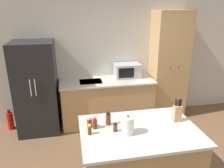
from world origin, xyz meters
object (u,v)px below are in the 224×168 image
at_px(spice_bottle_amber_oil, 90,130).
at_px(spice_bottle_pale_salt, 90,122).
at_px(kettle, 128,125).
at_px(microwave, 127,70).
at_px(knife_block, 177,113).
at_px(refrigerator, 37,88).
at_px(fire_extinguisher, 10,121).
at_px(spice_bottle_tall_dark, 108,119).
at_px(spice_bottle_short_red, 115,128).
at_px(pantry_cabinet, 169,66).
at_px(spice_bottle_green_herb, 95,124).

height_order(spice_bottle_amber_oil, spice_bottle_pale_salt, spice_bottle_pale_salt).
bearing_deg(kettle, microwave, 75.35).
xyz_separation_m(microwave, knife_block, (0.14, -1.97, -0.01)).
bearing_deg(refrigerator, fire_extinguisher, 170.61).
distance_m(spice_bottle_tall_dark, spice_bottle_short_red, 0.18).
relative_size(knife_block, spice_bottle_pale_salt, 2.38).
bearing_deg(refrigerator, spice_bottle_pale_salt, -64.08).
xyz_separation_m(pantry_cabinet, spice_bottle_tall_dark, (-1.64, -1.83, -0.11)).
bearing_deg(pantry_cabinet, spice_bottle_green_herb, -133.84).
relative_size(microwave, spice_bottle_pale_salt, 4.03).
relative_size(spice_bottle_amber_oil, spice_bottle_green_herb, 0.92).
xyz_separation_m(microwave, fire_extinguisher, (-2.42, -0.07, -0.89)).
bearing_deg(refrigerator, microwave, 5.40).
relative_size(refrigerator, spice_bottle_pale_salt, 13.37).
bearing_deg(knife_block, pantry_cabinet, 68.43).
xyz_separation_m(knife_block, spice_bottle_green_herb, (-1.06, 0.02, -0.05)).
xyz_separation_m(spice_bottle_short_red, spice_bottle_green_herb, (-0.23, 0.11, 0.01)).
bearing_deg(kettle, spice_bottle_pale_salt, 150.76).
relative_size(spice_bottle_pale_salt, kettle, 0.55).
relative_size(refrigerator, knife_block, 5.62).
distance_m(microwave, spice_bottle_green_herb, 2.15).
relative_size(microwave, kettle, 2.22).
bearing_deg(spice_bottle_green_herb, kettle, -28.11).
height_order(refrigerator, kettle, refrigerator).
bearing_deg(spice_bottle_green_herb, spice_bottle_pale_salt, 144.51).
bearing_deg(spice_bottle_pale_salt, fire_extinguisher, 128.17).
xyz_separation_m(refrigerator, fire_extinguisher, (-0.60, 0.10, -0.69)).
bearing_deg(kettle, knife_block, 13.51).
bearing_deg(spice_bottle_green_herb, spice_bottle_tall_dark, 17.53).
height_order(kettle, fire_extinguisher, kettle).
relative_size(refrigerator, fire_extinguisher, 4.19).
relative_size(refrigerator, microwave, 3.32).
bearing_deg(kettle, spice_bottle_amber_oil, 170.80).
bearing_deg(microwave, spice_bottle_amber_oil, -115.65).
bearing_deg(pantry_cabinet, fire_extinguisher, -179.80).
bearing_deg(microwave, fire_extinguisher, -178.27).
distance_m(spice_bottle_short_red, kettle, 0.16).
bearing_deg(spice_bottle_pale_salt, refrigerator, 115.92).
relative_size(spice_bottle_green_herb, kettle, 0.57).
bearing_deg(spice_bottle_amber_oil, fire_extinguisher, 125.51).
bearing_deg(fire_extinguisher, spice_bottle_amber_oil, -54.49).
xyz_separation_m(spice_bottle_green_herb, kettle, (0.36, -0.19, 0.04)).
height_order(knife_block, spice_bottle_pale_salt, knife_block).
bearing_deg(fire_extinguisher, spice_bottle_pale_salt, -51.83).
height_order(spice_bottle_green_herb, kettle, kettle).
distance_m(refrigerator, spice_bottle_short_red, 2.20).
height_order(microwave, spice_bottle_amber_oil, microwave).
bearing_deg(knife_block, refrigerator, 137.42).
bearing_deg(spice_bottle_amber_oil, spice_bottle_tall_dark, 35.17).
distance_m(microwave, kettle, 2.21).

